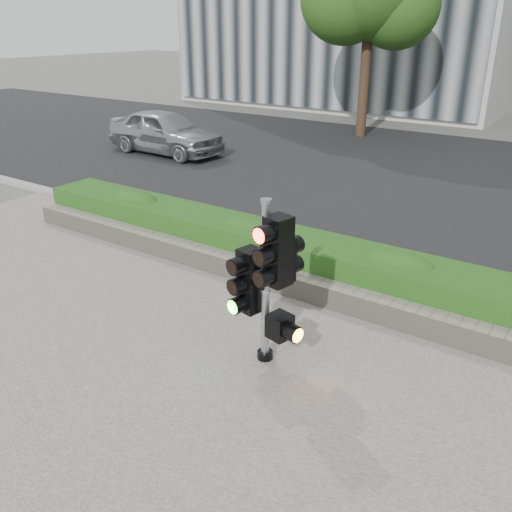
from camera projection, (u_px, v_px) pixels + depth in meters
The scene contains 8 objects.
ground at pixel (214, 348), 7.14m from camera, with size 120.00×120.00×0.00m, color #51514C.
sidewalk at pixel (53, 465), 5.24m from camera, with size 16.00×11.00×0.03m, color #9E9389.
road at pixel (444, 180), 14.70m from camera, with size 60.00×13.00×0.02m, color black.
curb at pixel (326, 264), 9.50m from camera, with size 60.00×0.25×0.12m, color gray.
stone_wall at pixel (289, 282), 8.50m from camera, with size 12.00×0.32×0.34m, color gray.
hedge at pixel (310, 259), 8.92m from camera, with size 12.00×1.00×0.68m, color #408027.
traffic_signal at pixel (269, 275), 6.42m from camera, with size 0.77×0.61×2.11m.
car_silver at pixel (165, 132), 17.41m from camera, with size 1.65×4.09×1.39m, color #A1A3A8.
Camera 1 is at (3.89, -4.69, 3.95)m, focal length 38.00 mm.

